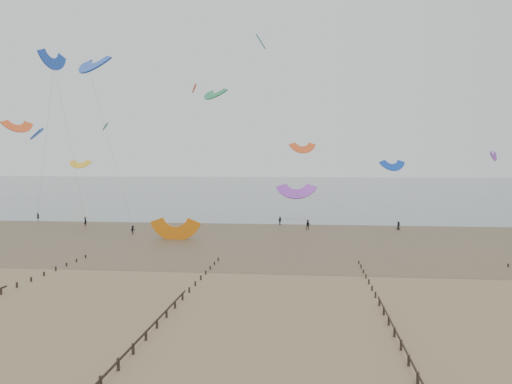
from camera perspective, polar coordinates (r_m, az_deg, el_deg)
ground at (r=55.07m, az=-10.80°, el=-10.11°), size 500.00×500.00×0.00m
sea_and_shore at (r=88.78m, az=-6.88°, el=-4.85°), size 500.00×665.00×0.03m
groynes at (r=36.39m, az=-13.57°, el=-16.60°), size 72.16×50.16×1.00m
kitesurfer_lead at (r=105.45m, az=-18.92°, el=-3.18°), size 0.81×0.72×1.87m
kitesurfers at (r=100.20m, az=10.93°, el=-3.45°), size 114.94×27.41×1.83m
grounded_kite at (r=83.76m, az=-9.22°, el=-5.38°), size 7.68×6.25×3.95m
kites_airborne at (r=143.33m, az=-7.07°, el=6.45°), size 245.36×115.97×40.29m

